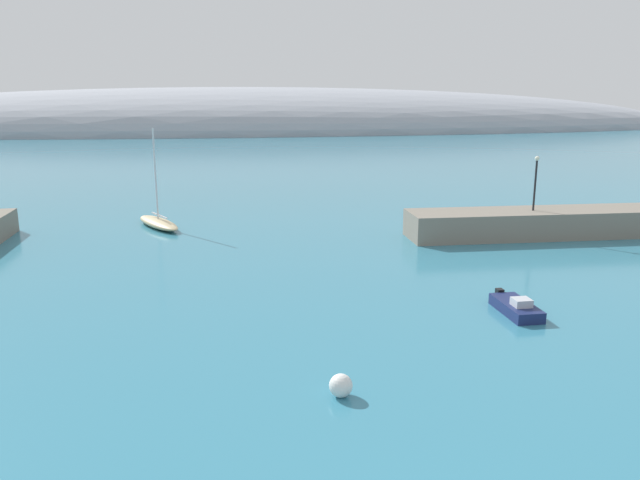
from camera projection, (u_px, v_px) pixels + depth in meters
The scene contains 6 objects.
breakwater_rocks at pixel (560, 222), 49.89m from camera, with size 24.89×4.27×2.14m, color gray.
distant_ridge at pixel (249, 130), 200.48m from camera, with size 305.91×75.28×26.98m, color #999EA8.
sailboat_sand_near_shore at pixel (158, 222), 53.11m from camera, with size 4.78×7.23×8.42m.
motorboat_navy_foreground at pixel (516, 307), 32.18m from camera, with size 1.54×3.99×0.98m.
mooring_buoy_white at pixel (341, 386), 23.27m from camera, with size 0.90×0.90×0.90m, color silver.
harbor_lamp_post at pixel (536, 177), 48.60m from camera, with size 0.36×0.36×4.31m.
Camera 1 is at (-5.17, -10.79, 11.13)m, focal length 34.71 mm.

